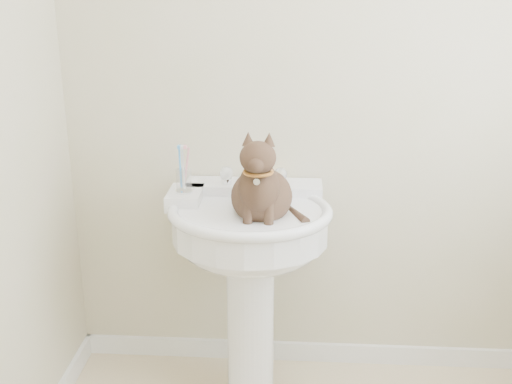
# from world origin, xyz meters

# --- Properties ---
(wall_back) EXTENTS (2.20, 0.00, 2.50)m
(wall_back) POSITION_xyz_m (0.00, 1.10, 1.25)
(wall_back) COLOR beige
(wall_back) RESTS_ON ground
(baseboard_back) EXTENTS (2.20, 0.02, 0.09)m
(baseboard_back) POSITION_xyz_m (0.00, 1.09, 0.04)
(baseboard_back) COLOR white
(baseboard_back) RESTS_ON floor
(pedestal_sink) EXTENTS (0.65, 0.63, 0.89)m
(pedestal_sink) POSITION_xyz_m (-0.31, 0.81, 0.70)
(pedestal_sink) COLOR white
(pedestal_sink) RESTS_ON floor
(faucet) EXTENTS (0.28, 0.12, 0.14)m
(faucet) POSITION_xyz_m (-0.30, 0.97, 0.93)
(faucet) COLOR silver
(faucet) RESTS_ON pedestal_sink
(soap_bar) EXTENTS (0.09, 0.06, 0.03)m
(soap_bar) POSITION_xyz_m (-0.24, 1.06, 0.90)
(soap_bar) COLOR yellow
(soap_bar) RESTS_ON pedestal_sink
(toothbrush_cup) EXTENTS (0.07, 0.07, 0.18)m
(toothbrush_cup) POSITION_xyz_m (-0.57, 0.88, 0.94)
(toothbrush_cup) COLOR silver
(toothbrush_cup) RESTS_ON pedestal_sink
(cat) EXTENTS (0.25, 0.32, 0.46)m
(cat) POSITION_xyz_m (-0.26, 0.75, 0.95)
(cat) COLOR #473420
(cat) RESTS_ON pedestal_sink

